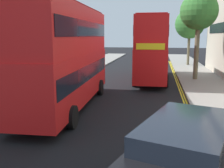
% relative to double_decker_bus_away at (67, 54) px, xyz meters
% --- Properties ---
extents(sidewalk_right, '(4.00, 80.00, 0.14)m').
position_rel_double_decker_bus_away_xyz_m(sidewalk_right, '(8.91, 3.05, -2.96)').
color(sidewalk_right, gray).
rests_on(sidewalk_right, ground).
extents(sidewalk_left, '(4.00, 80.00, 0.14)m').
position_rel_double_decker_bus_away_xyz_m(sidewalk_left, '(-4.09, 3.05, -2.96)').
color(sidewalk_left, gray).
rests_on(sidewalk_left, ground).
extents(kerb_line_outer, '(0.10, 56.00, 0.01)m').
position_rel_double_decker_bus_away_xyz_m(kerb_line_outer, '(6.81, 1.05, -3.03)').
color(kerb_line_outer, yellow).
rests_on(kerb_line_outer, ground).
extents(kerb_line_inner, '(0.10, 56.00, 0.01)m').
position_rel_double_decker_bus_away_xyz_m(kerb_line_inner, '(6.65, 1.05, -3.03)').
color(kerb_line_inner, yellow).
rests_on(kerb_line_inner, ground).
extents(double_decker_bus_away, '(3.10, 10.89, 5.64)m').
position_rel_double_decker_bus_away_xyz_m(double_decker_bus_away, '(0.00, 0.00, 0.00)').
color(double_decker_bus_away, red).
rests_on(double_decker_bus_away, ground).
extents(double_decker_bus_oncoming, '(2.87, 10.83, 5.64)m').
position_rel_double_decker_bus_away_xyz_m(double_decker_bus_oncoming, '(4.39, 10.13, 0.00)').
color(double_decker_bus_oncoming, red).
rests_on(double_decker_bus_oncoming, ground).
extents(taxi_minivan, '(3.25, 5.15, 2.12)m').
position_rel_double_decker_bus_away_xyz_m(taxi_minivan, '(5.64, -8.11, -1.96)').
color(taxi_minivan, black).
rests_on(taxi_minivan, ground).
extents(street_tree_near, '(3.27, 3.27, 7.65)m').
position_rel_double_decker_bus_away_xyz_m(street_tree_near, '(8.36, 10.69, 3.04)').
color(street_tree_near, '#6B6047').
rests_on(street_tree_near, sidewalk_right).
extents(street_tree_mid, '(3.86, 3.86, 7.35)m').
position_rel_double_decker_bus_away_xyz_m(street_tree_mid, '(8.93, 22.71, 2.50)').
color(street_tree_mid, '#6B6047').
rests_on(street_tree_mid, sidewalk_right).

